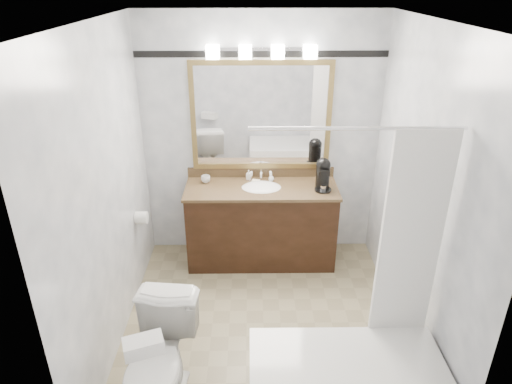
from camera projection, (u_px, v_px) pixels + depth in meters
room at (265, 195)px, 3.47m from camera, size 2.42×2.62×2.52m
vanity at (261, 223)px, 4.74m from camera, size 1.53×0.58×0.97m
mirror at (261, 116)px, 4.52m from camera, size 1.40×0.04×1.10m
vanity_light_bar at (262, 51)px, 4.20m from camera, size 1.02×0.14×0.12m
accent_stripe at (261, 54)px, 4.28m from camera, size 2.40×0.01×0.06m
bathtub at (349, 382)px, 3.09m from camera, size 1.30×0.75×1.96m
tp_roll at (141, 218)px, 4.30m from camera, size 0.11×0.12×0.12m
toilet at (159, 365)px, 3.07m from camera, size 0.52×0.81×0.79m
tissue_box at (143, 346)px, 2.63m from camera, size 0.26×0.19×0.09m
coffee_maker at (323, 173)px, 4.46m from camera, size 0.17×0.21×0.32m
cup_left at (206, 179)px, 4.65m from camera, size 0.11×0.11×0.07m
soap_bottle_a at (249, 175)px, 4.71m from camera, size 0.06×0.06×0.10m
soap_bottle_b at (271, 178)px, 4.69m from camera, size 0.06×0.06×0.07m
soap_bar at (256, 181)px, 4.66m from camera, size 0.09×0.07×0.02m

